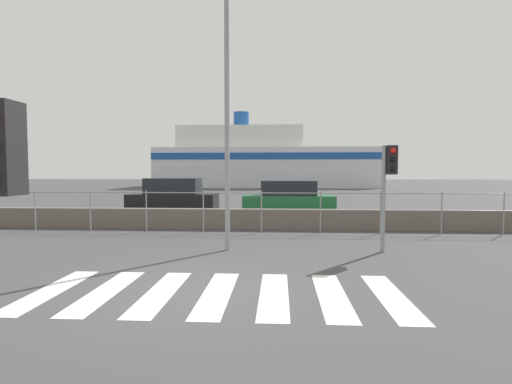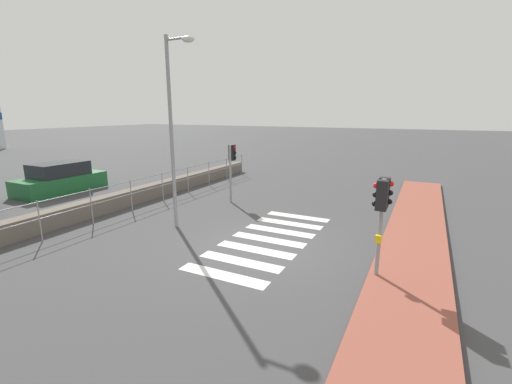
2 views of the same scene
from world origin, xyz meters
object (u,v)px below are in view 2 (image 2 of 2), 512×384
Objects in this scene: traffic_light_near at (382,203)px; parked_car_green at (61,179)px; streetlamp at (175,114)px; traffic_light_far at (232,160)px.

parked_car_green is (2.60, 15.43, -1.27)m from traffic_light_near.
streetlamp is 1.52× the size of parked_car_green.
traffic_light_near is at bearing -125.04° from traffic_light_far.
parked_car_green is (1.68, 8.84, -3.22)m from streetlamp.
traffic_light_near is 0.97× the size of traffic_light_far.
traffic_light_far is 4.31m from streetlamp.
traffic_light_far reaches higher than parked_car_green.
streetlamp is (-3.82, -0.17, 1.99)m from traffic_light_far.
streetlamp reaches higher than parked_car_green.
traffic_light_near reaches higher than parked_car_green.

